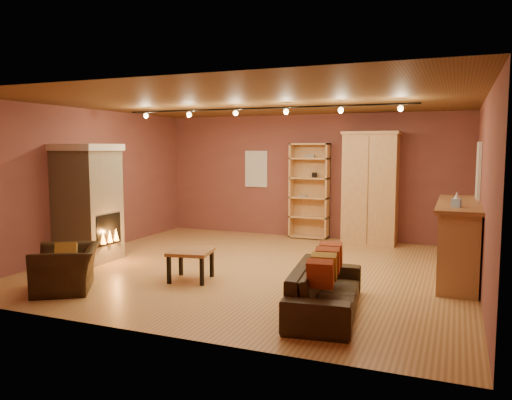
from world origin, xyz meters
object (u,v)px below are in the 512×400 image
at_px(bookcase, 310,190).
at_px(loveseat, 326,281).
at_px(armchair, 66,261).
at_px(coffee_table, 191,255).
at_px(armoire, 370,188).
at_px(fireplace, 88,203).
at_px(bar_counter, 458,240).

height_order(bookcase, loveseat, bookcase).
distance_m(armchair, coffee_table, 1.81).
bearing_deg(armoire, fireplace, -141.62).
height_order(armoire, coffee_table, armoire).
bearing_deg(loveseat, bar_counter, -39.77).
relative_size(armoire, coffee_table, 3.29).
xyz_separation_m(fireplace, loveseat, (4.71, -1.20, -0.66)).
height_order(fireplace, armoire, armoire).
distance_m(armoire, coffee_table, 4.63).
bearing_deg(bar_counter, bookcase, 141.04).
bearing_deg(fireplace, loveseat, -14.32).
xyz_separation_m(armoire, coffee_table, (-2.08, -4.06, -0.80)).
relative_size(armoire, bar_counter, 0.95).
height_order(bar_counter, loveseat, bar_counter).
relative_size(fireplace, bar_counter, 0.84).
height_order(armoire, armchair, armoire).
height_order(bookcase, armoire, armoire).
xyz_separation_m(bookcase, armoire, (1.38, -0.19, 0.10)).
xyz_separation_m(bar_counter, coffee_table, (-3.84, -1.70, -0.21)).
xyz_separation_m(fireplace, armoire, (4.48, 3.55, 0.14)).
distance_m(bar_counter, armchair, 5.97).
height_order(bar_counter, coffee_table, bar_counter).
bearing_deg(coffee_table, bookcase, 80.69).
bearing_deg(armchair, armoire, 112.90).
relative_size(bar_counter, loveseat, 1.24).
height_order(fireplace, bar_counter, fireplace).
bearing_deg(fireplace, bookcase, 50.35).
relative_size(bookcase, coffee_table, 2.96).
bearing_deg(fireplace, armoire, 38.38).
distance_m(loveseat, coffee_table, 2.41).
relative_size(fireplace, armoire, 0.89).
relative_size(bookcase, armchair, 1.85).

